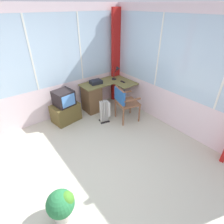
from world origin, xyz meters
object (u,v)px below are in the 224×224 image
object	(u,v)px
desk_lamp	(117,71)
paper_tray	(96,82)
tv_on_stand	(65,108)
space_heater	(105,111)
wooden_armchair	(123,100)
potted_plant	(61,204)
desk	(94,96)
tv_remote	(123,82)

from	to	relation	value
desk_lamp	paper_tray	bearing A→B (deg)	171.08
tv_on_stand	space_heater	bearing A→B (deg)	-40.17
desk_lamp	wooden_armchair	world-z (taller)	desk_lamp
desk_lamp	tv_on_stand	distance (m)	1.71
wooden_armchair	tv_on_stand	xyz separation A→B (m)	(-1.13, 0.85, -0.21)
desk_lamp	potted_plant	distance (m)	3.52
space_heater	wooden_armchair	bearing A→B (deg)	-30.05
desk	space_heater	xyz separation A→B (m)	(-0.11, -0.65, -0.11)
desk	paper_tray	xyz separation A→B (m)	(0.10, 0.03, 0.38)
desk	space_heater	distance (m)	0.67
desk	tv_remote	size ratio (longest dim) A/B	8.74
desk_lamp	potted_plant	world-z (taller)	desk_lamp
desk_lamp	tv_remote	bearing A→B (deg)	-93.08
desk	paper_tray	size ratio (longest dim) A/B	4.37
paper_tray	wooden_armchair	xyz separation A→B (m)	(0.18, -0.91, -0.21)
tv_remote	space_heater	distance (m)	1.01
paper_tray	desk_lamp	bearing A→B (deg)	-8.92
tv_on_stand	space_heater	size ratio (longest dim) A/B	1.42
desk_lamp	tv_on_stand	size ratio (longest dim) A/B	0.45
wooden_armchair	potted_plant	bearing A→B (deg)	-148.92
desk	potted_plant	world-z (taller)	desk
desk_lamp	space_heater	size ratio (longest dim) A/B	0.64
tv_remote	tv_on_stand	size ratio (longest dim) A/B	0.19
desk_lamp	tv_remote	size ratio (longest dim) A/B	2.45
tv_remote	potted_plant	distance (m)	3.32
paper_tray	potted_plant	world-z (taller)	paper_tray
paper_tray	wooden_armchair	world-z (taller)	wooden_armchair
desk_lamp	tv_on_stand	bearing A→B (deg)	178.49
tv_on_stand	potted_plant	size ratio (longest dim) A/B	1.72
space_heater	desk_lamp	bearing A→B (deg)	34.60
desk	potted_plant	distance (m)	2.96
desk_lamp	potted_plant	size ratio (longest dim) A/B	0.78
desk_lamp	space_heater	distance (m)	1.24
tv_remote	tv_on_stand	xyz separation A→B (m)	(-1.58, 0.29, -0.39)
tv_on_stand	space_heater	distance (m)	0.98
wooden_armchair	tv_on_stand	bearing A→B (deg)	143.01
potted_plant	tv_remote	bearing A→B (deg)	35.39
tv_remote	space_heater	size ratio (longest dim) A/B	0.26
desk	tv_on_stand	bearing A→B (deg)	-178.39
desk	space_heater	size ratio (longest dim) A/B	2.29
paper_tray	tv_on_stand	bearing A→B (deg)	-176.49
tv_remote	potted_plant	world-z (taller)	tv_remote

